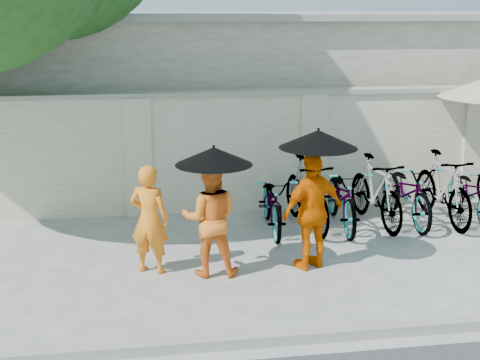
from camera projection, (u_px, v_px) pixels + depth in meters
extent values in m
plane|color=beige|center=(222.00, 282.00, 8.63)|extent=(80.00, 80.00, 0.00)
cube|color=gray|center=(242.00, 341.00, 6.99)|extent=(40.00, 0.16, 0.12)
cube|color=#F0E9C9|center=(255.00, 152.00, 11.59)|extent=(20.00, 0.30, 2.00)
cube|color=silver|center=(269.00, 90.00, 15.22)|extent=(14.00, 6.00, 3.20)
imported|color=orange|center=(149.00, 219.00, 8.80)|extent=(0.64, 0.55, 1.47)
imported|color=orange|center=(210.00, 218.00, 8.71)|extent=(0.82, 0.67, 1.55)
cylinder|color=black|center=(214.00, 185.00, 8.52)|extent=(0.02, 0.02, 0.75)
cone|color=black|center=(214.00, 156.00, 8.43)|extent=(0.99, 0.99, 0.23)
imported|color=#E96200|center=(313.00, 211.00, 8.92)|extent=(1.02, 0.71, 1.60)
cylinder|color=black|center=(317.00, 173.00, 8.71)|extent=(0.02, 0.02, 0.89)
cone|color=black|center=(318.00, 139.00, 8.60)|extent=(1.03, 1.03, 0.24)
imported|color=#959698|center=(273.00, 203.00, 10.50)|extent=(0.73, 1.81, 0.93)
imported|color=#959698|center=(307.00, 193.00, 10.64)|extent=(0.74, 1.94, 1.14)
imported|color=#959698|center=(342.00, 197.00, 10.67)|extent=(0.83, 1.97, 1.01)
imported|color=#959698|center=(376.00, 191.00, 10.78)|extent=(0.71, 1.91, 1.12)
imported|color=#959698|center=(407.00, 192.00, 10.93)|extent=(0.68, 1.95, 1.03)
imported|color=#959698|center=(443.00, 188.00, 10.92)|extent=(0.61, 1.94, 1.15)
imported|color=#959698|center=(472.00, 193.00, 11.11)|extent=(0.66, 1.73, 0.90)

